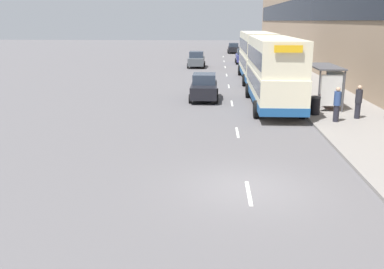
{
  "coord_description": "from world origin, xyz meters",
  "views": [
    {
      "loc": [
        -1.1,
        -13.13,
        5.3
      ],
      "look_at": [
        -2.76,
        16.82,
        -2.7
      ],
      "focal_mm": 40.0,
      "sensor_mm": 36.0,
      "label": 1
    }
  ],
  "objects_px": {
    "pedestrian_2": "(304,90)",
    "double_decker_bus_near": "(273,71)",
    "pedestrian_at_shelter": "(358,102)",
    "litter_bin": "(315,105)",
    "car_0": "(244,56)",
    "double_decker_bus_ahead": "(257,55)",
    "car_3": "(233,48)",
    "car_1": "(204,87)",
    "bus_shelter": "(328,78)",
    "car_2": "(196,60)",
    "pedestrian_3": "(337,104)"
  },
  "relations": [
    {
      "from": "double_decker_bus_near",
      "to": "car_0",
      "type": "relative_size",
      "value": 2.66
    },
    {
      "from": "car_0",
      "to": "car_3",
      "type": "xyz_separation_m",
      "value": [
        -0.6,
        18.16,
        -0.06
      ]
    },
    {
      "from": "pedestrian_at_shelter",
      "to": "pedestrian_2",
      "type": "height_order",
      "value": "pedestrian_at_shelter"
    },
    {
      "from": "car_1",
      "to": "pedestrian_2",
      "type": "relative_size",
      "value": 2.47
    },
    {
      "from": "car_1",
      "to": "pedestrian_2",
      "type": "bearing_deg",
      "value": 164.46
    },
    {
      "from": "double_decker_bus_ahead",
      "to": "pedestrian_at_shelter",
      "type": "xyz_separation_m",
      "value": [
        4.06,
        -16.14,
        -1.22
      ]
    },
    {
      "from": "double_decker_bus_near",
      "to": "double_decker_bus_ahead",
      "type": "relative_size",
      "value": 0.9
    },
    {
      "from": "car_2",
      "to": "pedestrian_at_shelter",
      "type": "height_order",
      "value": "pedestrian_at_shelter"
    },
    {
      "from": "bus_shelter",
      "to": "pedestrian_at_shelter",
      "type": "xyz_separation_m",
      "value": [
        0.86,
        -3.35,
        -0.81
      ]
    },
    {
      "from": "bus_shelter",
      "to": "double_decker_bus_near",
      "type": "bearing_deg",
      "value": 175.64
    },
    {
      "from": "double_decker_bus_ahead",
      "to": "litter_bin",
      "type": "xyz_separation_m",
      "value": [
        1.98,
        -15.27,
        -1.62
      ]
    },
    {
      "from": "pedestrian_2",
      "to": "double_decker_bus_near",
      "type": "bearing_deg",
      "value": -162.78
    },
    {
      "from": "car_0",
      "to": "pedestrian_2",
      "type": "xyz_separation_m",
      "value": [
        2.12,
        -27.87,
        0.11
      ]
    },
    {
      "from": "car_0",
      "to": "car_2",
      "type": "xyz_separation_m",
      "value": [
        -5.8,
        -4.76,
        -0.01
      ]
    },
    {
      "from": "pedestrian_3",
      "to": "car_3",
      "type": "bearing_deg",
      "value": 93.86
    },
    {
      "from": "car_0",
      "to": "pedestrian_2",
      "type": "distance_m",
      "value": 27.95
    },
    {
      "from": "pedestrian_2",
      "to": "car_0",
      "type": "bearing_deg",
      "value": 94.35
    },
    {
      "from": "double_decker_bus_near",
      "to": "pedestrian_2",
      "type": "height_order",
      "value": "double_decker_bus_near"
    },
    {
      "from": "car_0",
      "to": "pedestrian_3",
      "type": "xyz_separation_m",
      "value": [
        2.85,
        -32.94,
        0.18
      ]
    },
    {
      "from": "car_1",
      "to": "car_2",
      "type": "height_order",
      "value": "car_2"
    },
    {
      "from": "bus_shelter",
      "to": "car_2",
      "type": "height_order",
      "value": "bus_shelter"
    },
    {
      "from": "car_1",
      "to": "car_2",
      "type": "bearing_deg",
      "value": -85.97
    },
    {
      "from": "double_decker_bus_near",
      "to": "car_2",
      "type": "distance_m",
      "value": 24.5
    },
    {
      "from": "double_decker_bus_ahead",
      "to": "car_3",
      "type": "relative_size",
      "value": 2.85
    },
    {
      "from": "double_decker_bus_ahead",
      "to": "pedestrian_at_shelter",
      "type": "bearing_deg",
      "value": -75.88
    },
    {
      "from": "car_3",
      "to": "litter_bin",
      "type": "relative_size",
      "value": 3.8
    },
    {
      "from": "car_1",
      "to": "car_0",
      "type": "bearing_deg",
      "value": -99.36
    },
    {
      "from": "car_2",
      "to": "pedestrian_2",
      "type": "relative_size",
      "value": 2.47
    },
    {
      "from": "pedestrian_3",
      "to": "double_decker_bus_near",
      "type": "bearing_deg",
      "value": 122.14
    },
    {
      "from": "bus_shelter",
      "to": "litter_bin",
      "type": "bearing_deg",
      "value": -116.2
    },
    {
      "from": "double_decker_bus_ahead",
      "to": "car_1",
      "type": "bearing_deg",
      "value": -113.76
    },
    {
      "from": "car_0",
      "to": "litter_bin",
      "type": "relative_size",
      "value": 3.68
    },
    {
      "from": "car_3",
      "to": "pedestrian_2",
      "type": "xyz_separation_m",
      "value": [
        2.72,
        -46.03,
        0.17
      ]
    },
    {
      "from": "car_2",
      "to": "double_decker_bus_near",
      "type": "bearing_deg",
      "value": 103.87
    },
    {
      "from": "car_3",
      "to": "pedestrian_at_shelter",
      "type": "bearing_deg",
      "value": -84.53
    },
    {
      "from": "pedestrian_at_shelter",
      "to": "pedestrian_2",
      "type": "bearing_deg",
      "value": 116.28
    },
    {
      "from": "bus_shelter",
      "to": "double_decker_bus_near",
      "type": "height_order",
      "value": "double_decker_bus_near"
    },
    {
      "from": "car_0",
      "to": "pedestrian_3",
      "type": "distance_m",
      "value": 33.07
    },
    {
      "from": "car_1",
      "to": "double_decker_bus_ahead",
      "type": "bearing_deg",
      "value": -113.76
    },
    {
      "from": "pedestrian_at_shelter",
      "to": "pedestrian_2",
      "type": "relative_size",
      "value": 1.06
    },
    {
      "from": "pedestrian_2",
      "to": "litter_bin",
      "type": "xyz_separation_m",
      "value": [
        0.01,
        -3.37,
        -0.35
      ]
    },
    {
      "from": "car_2",
      "to": "pedestrian_2",
      "type": "distance_m",
      "value": 24.43
    },
    {
      "from": "pedestrian_3",
      "to": "litter_bin",
      "type": "relative_size",
      "value": 1.75
    },
    {
      "from": "car_3",
      "to": "pedestrian_at_shelter",
      "type": "distance_m",
      "value": 50.5
    },
    {
      "from": "pedestrian_2",
      "to": "car_1",
      "type": "bearing_deg",
      "value": 164.46
    },
    {
      "from": "double_decker_bus_ahead",
      "to": "pedestrian_2",
      "type": "height_order",
      "value": "double_decker_bus_ahead"
    },
    {
      "from": "double_decker_bus_ahead",
      "to": "litter_bin",
      "type": "distance_m",
      "value": 15.49
    },
    {
      "from": "pedestrian_2",
      "to": "litter_bin",
      "type": "relative_size",
      "value": 1.63
    },
    {
      "from": "pedestrian_2",
      "to": "litter_bin",
      "type": "height_order",
      "value": "pedestrian_2"
    },
    {
      "from": "bus_shelter",
      "to": "pedestrian_2",
      "type": "height_order",
      "value": "bus_shelter"
    }
  ]
}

